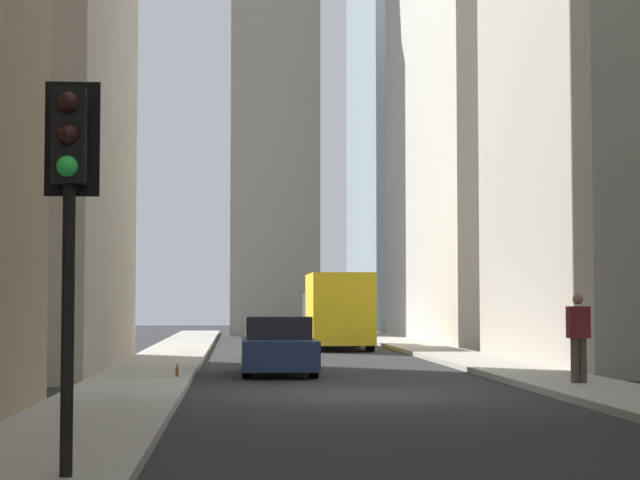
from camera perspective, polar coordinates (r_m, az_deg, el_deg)
name	(u,v)px	position (r m, az deg, el deg)	size (l,w,h in m)	color
ground_plane	(363,395)	(21.81, 2.18, -7.79)	(135.00, 135.00, 0.00)	#262628
sidewalk_right	(126,392)	(21.76, -9.78, -7.57)	(90.00, 2.20, 0.14)	#A8A399
sidewalk_left	(593,390)	(22.74, 13.62, -7.34)	(90.00, 2.20, 0.14)	#A8A399
building_left_far	(522,85)	(53.03, 10.15, 7.72)	(19.75, 10.50, 23.48)	#B7B2A5
church_spire	(274,38)	(64.44, -2.32, 10.17)	(5.31, 5.31, 31.88)	gray
delivery_truck	(337,311)	(43.07, 0.87, -3.58)	(6.46, 2.25, 2.84)	yellow
sedan_navy	(278,347)	(27.83, -2.13, -5.43)	(4.30, 1.78, 1.42)	navy
traffic_light_foreground	(69,183)	(10.86, -12.53, 2.82)	(0.43, 0.52, 3.72)	black
pedestrian	(578,334)	(23.49, 12.90, -4.63)	(0.26, 0.44, 1.80)	#473D33
discarded_bottle	(177,372)	(25.07, -7.23, -6.60)	(0.07, 0.07, 0.27)	brown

